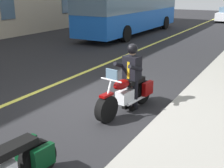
# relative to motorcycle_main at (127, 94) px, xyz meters

# --- Properties ---
(ground_plane) EXTENTS (80.00, 80.00, 0.00)m
(ground_plane) POSITION_rel_motorcycle_main_xyz_m (-0.05, -1.06, -0.45)
(ground_plane) COLOR black
(lane_center_stripe) EXTENTS (60.00, 0.16, 0.01)m
(lane_center_stripe) POSITION_rel_motorcycle_main_xyz_m (-0.05, -3.06, -0.45)
(lane_center_stripe) COLOR #E5DB4C
(lane_center_stripe) RESTS_ON ground_plane
(motorcycle_main) EXTENTS (2.22, 0.78, 1.26)m
(motorcycle_main) POSITION_rel_motorcycle_main_xyz_m (0.00, 0.00, 0.00)
(motorcycle_main) COLOR black
(motorcycle_main) RESTS_ON ground_plane
(rider_main) EXTENTS (0.67, 0.61, 1.74)m
(rider_main) POSITION_rel_motorcycle_main_xyz_m (-0.19, 0.02, 0.58)
(rider_main) COLOR black
(rider_main) RESTS_ON ground_plane
(bus_near) EXTENTS (11.05, 2.70, 3.30)m
(bus_near) POSITION_rel_motorcycle_main_xyz_m (-12.39, -5.99, 1.42)
(bus_near) COLOR blue
(bus_near) RESTS_ON ground_plane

